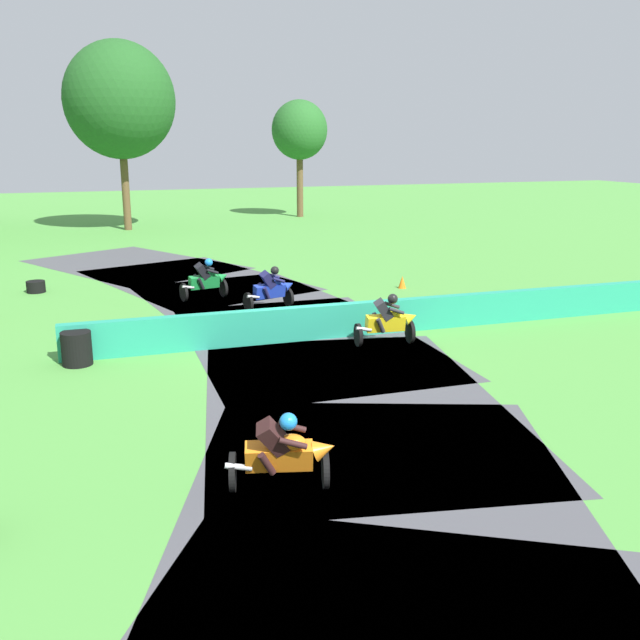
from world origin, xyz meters
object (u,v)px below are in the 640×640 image
object	(u,v)px
tire_stack_mid_a	(77,348)
tire_stack_mid_b	(36,287)
motorcycle_chase_yellow	(388,320)
motorcycle_lead_orange	(284,453)
traffic_cone	(402,282)
motorcycle_fourth_green	(206,280)
motorcycle_trailing_blue	(272,289)

from	to	relation	value
tire_stack_mid_a	tire_stack_mid_b	xyz separation A→B (m)	(-1.27, 9.03, -0.20)
tire_stack_mid_a	motorcycle_chase_yellow	bearing A→B (deg)	-6.64
motorcycle_lead_orange	traffic_cone	world-z (taller)	motorcycle_lead_orange
motorcycle_chase_yellow	motorcycle_fourth_green	bearing A→B (deg)	116.41
motorcycle_lead_orange	motorcycle_fourth_green	distance (m)	13.61
motorcycle_lead_orange	motorcycle_chase_yellow	size ratio (longest dim) A/B	0.99
motorcycle_chase_yellow	motorcycle_fourth_green	distance (m)	7.73
motorcycle_chase_yellow	tire_stack_mid_b	world-z (taller)	motorcycle_chase_yellow
motorcycle_lead_orange	tire_stack_mid_a	world-z (taller)	motorcycle_lead_orange
motorcycle_trailing_blue	tire_stack_mid_b	bearing A→B (deg)	144.28
tire_stack_mid_b	traffic_cone	distance (m)	12.81
tire_stack_mid_b	motorcycle_chase_yellow	bearing A→B (deg)	-48.21
motorcycle_fourth_green	tire_stack_mid_a	world-z (taller)	motorcycle_fourth_green
motorcycle_chase_yellow	traffic_cone	bearing A→B (deg)	61.58
tire_stack_mid_a	tire_stack_mid_b	bearing A→B (deg)	98.04
motorcycle_trailing_blue	traffic_cone	xyz separation A→B (m)	(5.25, 1.59, -0.43)
motorcycle_fourth_green	traffic_cone	bearing A→B (deg)	-4.25
motorcycle_chase_yellow	motorcycle_trailing_blue	xyz separation A→B (m)	(-1.78, 4.82, -0.00)
motorcycle_fourth_green	traffic_cone	xyz separation A→B (m)	(6.91, -0.51, -0.43)
motorcycle_fourth_green	motorcycle_chase_yellow	bearing A→B (deg)	-63.59
motorcycle_trailing_blue	tire_stack_mid_a	bearing A→B (deg)	-145.85
motorcycle_fourth_green	traffic_cone	distance (m)	6.94
motorcycle_fourth_green	motorcycle_lead_orange	bearing A→B (deg)	-95.36
motorcycle_chase_yellow	tire_stack_mid_a	distance (m)	7.64
tire_stack_mid_a	motorcycle_lead_orange	bearing A→B (deg)	-69.08
motorcycle_trailing_blue	tire_stack_mid_b	xyz separation A→B (m)	(-7.08, 5.09, -0.45)
tire_stack_mid_a	motorcycle_trailing_blue	bearing A→B (deg)	34.15
traffic_cone	motorcycle_lead_orange	bearing A→B (deg)	-122.10
motorcycle_trailing_blue	motorcycle_fourth_green	bearing A→B (deg)	128.25
motorcycle_lead_orange	tire_stack_mid_b	distance (m)	17.06
motorcycle_fourth_green	tire_stack_mid_a	size ratio (longest dim) A/B	2.13
motorcycle_chase_yellow	traffic_cone	xyz separation A→B (m)	(3.47, 6.41, -0.43)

